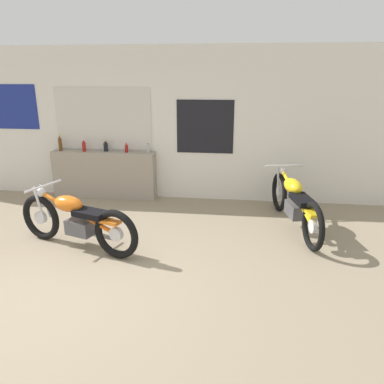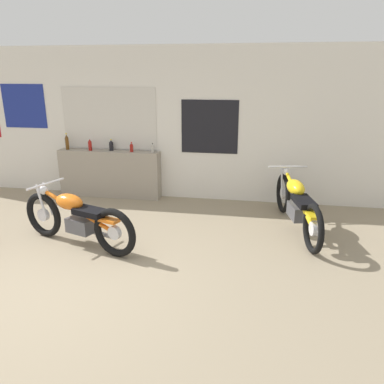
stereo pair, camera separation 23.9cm
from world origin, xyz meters
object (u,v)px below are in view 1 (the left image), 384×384
Objects in this scene: bottle_leftmost at (60,143)px; motorcycle_yellow at (295,202)px; bottle_right_center at (127,148)px; bottle_rightmost at (148,149)px; motorcycle_orange at (76,220)px; bottle_center at (106,146)px; bottle_left_center at (84,146)px.

motorcycle_yellow is (4.26, -1.07, -0.62)m from bottle_leftmost.
bottle_rightmost is at bearing 1.91° from bottle_right_center.
bottle_right_center is 2.24m from motorcycle_orange.
bottle_leftmost reaches higher than bottle_rightmost.
bottle_right_center is (1.30, -0.01, -0.06)m from bottle_leftmost.
bottle_rightmost is 2.31m from motorcycle_orange.
bottle_rightmost is 2.83m from motorcycle_yellow.
bottle_leftmost reaches higher than bottle_center.
bottle_leftmost is 1.30m from bottle_right_center.
motorcycle_yellow is (2.96, -1.06, -0.56)m from bottle_right_center.
motorcycle_orange is at bearing -71.37° from bottle_left_center.
bottle_leftmost is 0.14× the size of motorcycle_yellow.
bottle_left_center is 0.82m from bottle_right_center.
motorcycle_yellow reaches higher than motorcycle_orange.
bottle_rightmost is at bearing 157.16° from motorcycle_yellow.
bottle_right_center is 0.40m from bottle_rightmost.
bottle_leftmost is at bearing 179.76° from bottle_right_center.
motorcycle_yellow is (3.06, 1.10, 0.02)m from motorcycle_orange.
bottle_left_center is 1.10× the size of bottle_center.
motorcycle_orange is (-0.50, -2.18, -0.57)m from bottle_rightmost.
bottle_rightmost is at bearing 77.05° from motorcycle_orange.
bottle_rightmost reaches higher than motorcycle_yellow.
bottle_left_center is 1.37× the size of bottle_rightmost.
bottle_right_center is at bearing 160.24° from motorcycle_yellow.
bottle_left_center is (0.47, -0.01, -0.04)m from bottle_leftmost.
motorcycle_orange is (-0.10, -2.16, -0.58)m from bottle_right_center.
bottle_right_center is at bearing -178.09° from bottle_rightmost.
motorcycle_yellow is (3.78, -1.05, -0.59)m from bottle_left_center.
bottle_center reaches higher than motorcycle_orange.
motorcycle_yellow is (2.56, -1.08, -0.56)m from bottle_rightmost.
bottle_left_center reaches higher than motorcycle_yellow.
bottle_right_center reaches higher than motorcycle_yellow.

